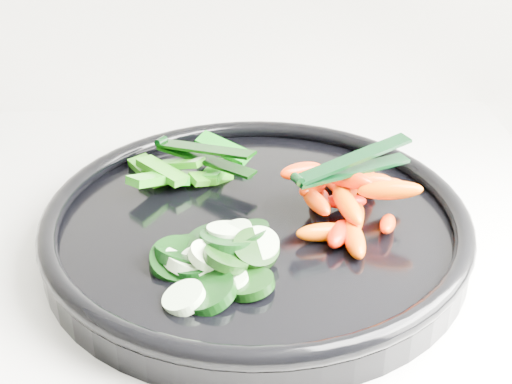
{
  "coord_description": "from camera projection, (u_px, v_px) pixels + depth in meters",
  "views": [
    {
      "loc": [
        0.67,
        1.16,
        1.29
      ],
      "look_at": [
        0.7,
        1.69,
        0.99
      ],
      "focal_mm": 50.0,
      "sensor_mm": 36.0,
      "label": 1
    }
  ],
  "objects": [
    {
      "name": "tong_pepper",
      "position": [
        202.0,
        153.0,
        0.68
      ],
      "size": [
        0.1,
        0.08,
        0.02
      ],
      "color": "black",
      "rests_on": "pepper_pile"
    },
    {
      "name": "pepper_pile",
      "position": [
        184.0,
        170.0,
        0.69
      ],
      "size": [
        0.13,
        0.11,
        0.03
      ],
      "color": "#096309",
      "rests_on": "veggie_tray"
    },
    {
      "name": "cucumber_pile",
      "position": [
        211.0,
        258.0,
        0.56
      ],
      "size": [
        0.12,
        0.13,
        0.04
      ],
      "color": "black",
      "rests_on": "veggie_tray"
    },
    {
      "name": "tong_carrot",
      "position": [
        350.0,
        165.0,
        0.61
      ],
      "size": [
        0.11,
        0.06,
        0.02
      ],
      "color": "black",
      "rests_on": "carrot_pile"
    },
    {
      "name": "veggie_tray",
      "position": [
        256.0,
        226.0,
        0.63
      ],
      "size": [
        0.39,
        0.39,
        0.04
      ],
      "color": "black",
      "rests_on": "counter"
    },
    {
      "name": "carrot_pile",
      "position": [
        345.0,
        201.0,
        0.62
      ],
      "size": [
        0.12,
        0.15,
        0.05
      ],
      "color": "#F55F00",
      "rests_on": "veggie_tray"
    }
  ]
}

